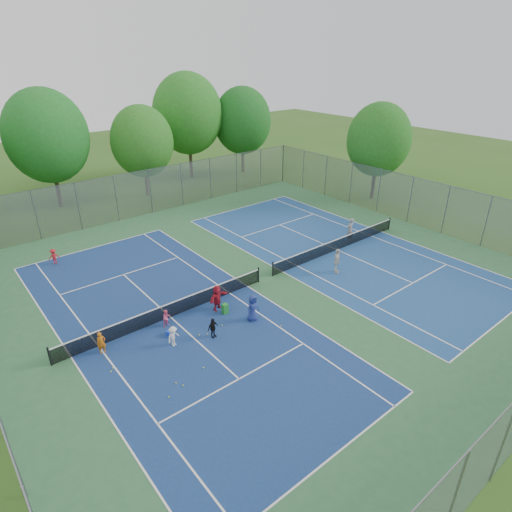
{
  "coord_description": "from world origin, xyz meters",
  "views": [
    {
      "loc": [
        -15.87,
        -18.58,
        13.72
      ],
      "look_at": [
        0.0,
        1.0,
        1.3
      ],
      "focal_mm": 30.0,
      "sensor_mm": 36.0,
      "label": 1
    }
  ],
  "objects_px": {
    "net_right": "(338,245)",
    "ball_crate": "(171,333)",
    "ball_hopper": "(225,309)",
    "net_left": "(170,311)",
    "instructor": "(350,230)"
  },
  "relations": [
    {
      "from": "net_left",
      "to": "ball_crate",
      "type": "distance_m",
      "value": 1.72
    },
    {
      "from": "net_right",
      "to": "ball_crate",
      "type": "relative_size",
      "value": 36.38
    },
    {
      "from": "ball_crate",
      "to": "ball_hopper",
      "type": "height_order",
      "value": "ball_hopper"
    },
    {
      "from": "net_right",
      "to": "ball_hopper",
      "type": "height_order",
      "value": "net_right"
    },
    {
      "from": "net_left",
      "to": "net_right",
      "type": "relative_size",
      "value": 1.0
    },
    {
      "from": "net_left",
      "to": "ball_crate",
      "type": "xyz_separation_m",
      "value": [
        -0.8,
        -1.49,
        -0.3
      ]
    },
    {
      "from": "ball_crate",
      "to": "ball_hopper",
      "type": "bearing_deg",
      "value": -1.5
    },
    {
      "from": "ball_crate",
      "to": "net_right",
      "type": "bearing_deg",
      "value": 5.76
    },
    {
      "from": "net_right",
      "to": "instructor",
      "type": "distance_m",
      "value": 2.11
    },
    {
      "from": "net_left",
      "to": "instructor",
      "type": "xyz_separation_m",
      "value": [
        15.98,
        0.54,
        0.49
      ]
    },
    {
      "from": "ball_hopper",
      "to": "net_left",
      "type": "bearing_deg",
      "value": 148.99
    },
    {
      "from": "ball_crate",
      "to": "instructor",
      "type": "distance_m",
      "value": 16.93
    },
    {
      "from": "ball_crate",
      "to": "ball_hopper",
      "type": "xyz_separation_m",
      "value": [
        3.44,
        -0.09,
        0.15
      ]
    },
    {
      "from": "ball_crate",
      "to": "ball_hopper",
      "type": "relative_size",
      "value": 0.59
    },
    {
      "from": "ball_crate",
      "to": "instructor",
      "type": "bearing_deg",
      "value": 6.92
    }
  ]
}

